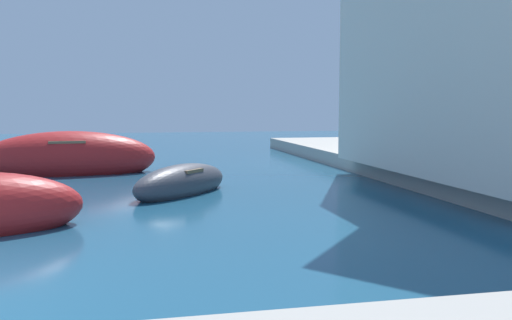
{
  "coord_description": "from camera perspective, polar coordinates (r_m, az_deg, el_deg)",
  "views": [
    {
      "loc": [
        3.04,
        -6.35,
        2.17
      ],
      "look_at": [
        6.46,
        9.28,
        0.62
      ],
      "focal_mm": 39.42,
      "sensor_mm": 36.0,
      "label": 1
    }
  ],
  "objects": [
    {
      "name": "moored_boat_5",
      "position": [
        14.01,
        -7.56,
        -2.34
      ],
      "size": [
        3.05,
        3.32,
        0.95
      ],
      "rotation": [
        0.0,
        0.0,
        4.01
      ],
      "color": "#3F3F47",
      "rests_on": "ground"
    },
    {
      "name": "quayside_tree",
      "position": [
        17.77,
        19.94,
        9.9
      ],
      "size": [
        2.85,
        2.85,
        4.56
      ],
      "color": "brown",
      "rests_on": "quay_promenade"
    },
    {
      "name": "quay_promenade",
      "position": [
        6.41,
        -0.32,
        -11.93
      ],
      "size": [
        44.0,
        32.0,
        0.5
      ],
      "color": "#ADA89E",
      "rests_on": "ground"
    },
    {
      "name": "moored_boat_0",
      "position": [
        18.97,
        -18.47,
        0.15
      ],
      "size": [
        5.6,
        2.3,
        1.76
      ],
      "rotation": [
        0.0,
        0.0,
        0.06
      ],
      "color": "#B21E1E",
      "rests_on": "ground"
    }
  ]
}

